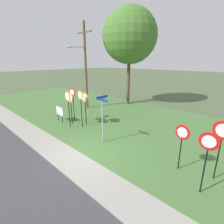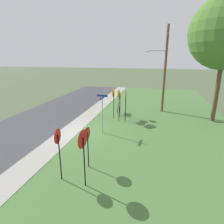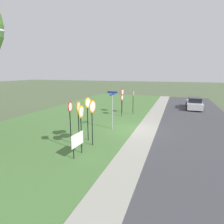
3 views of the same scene
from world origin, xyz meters
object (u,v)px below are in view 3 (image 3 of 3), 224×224
at_px(stop_sign_far_left, 70,116).
at_px(yield_sign_near_right, 133,96).
at_px(stop_sign_far_center, 88,110).
at_px(yield_sign_near_left, 122,100).
at_px(yield_sign_far_left, 122,94).
at_px(stop_sign_far_right, 81,117).
at_px(parked_sedan_distant, 194,103).
at_px(stop_sign_near_left, 92,112).
at_px(notice_board, 77,141).
at_px(stop_sign_near_right, 79,112).
at_px(street_name_post, 112,107).

bearing_deg(stop_sign_far_left, yield_sign_near_right, -17.63).
height_order(stop_sign_far_center, yield_sign_near_right, stop_sign_far_center).
relative_size(stop_sign_far_left, yield_sign_near_left, 1.25).
bearing_deg(yield_sign_near_right, yield_sign_far_left, 78.42).
bearing_deg(stop_sign_far_right, yield_sign_near_left, -3.10).
height_order(stop_sign_far_left, yield_sign_near_left, stop_sign_far_left).
xyz_separation_m(yield_sign_far_left, parked_sedan_distant, (5.45, -7.65, -1.41)).
relative_size(stop_sign_near_left, parked_sedan_distant, 0.60).
distance_m(stop_sign_near_left, notice_board, 2.03).
relative_size(stop_sign_far_center, yield_sign_far_left, 1.05).
height_order(stop_sign_far_center, stop_sign_far_right, stop_sign_far_center).
relative_size(stop_sign_near_left, stop_sign_far_center, 0.99).
distance_m(stop_sign_far_left, stop_sign_far_center, 1.56).
xyz_separation_m(stop_sign_near_right, street_name_post, (3.18, -1.16, -0.14)).
height_order(stop_sign_near_left, yield_sign_near_right, stop_sign_near_left).
bearing_deg(stop_sign_far_center, street_name_post, -5.40).
distance_m(stop_sign_near_left, yield_sign_near_right, 9.49).
height_order(stop_sign_near_left, parked_sedan_distant, stop_sign_near_left).
height_order(stop_sign_near_left, notice_board, stop_sign_near_left).
xyz_separation_m(stop_sign_near_left, notice_board, (-1.62, 0.14, -1.21)).
bearing_deg(parked_sedan_distant, street_name_post, 150.31).
bearing_deg(parked_sedan_distant, yield_sign_near_right, 132.11).
bearing_deg(stop_sign_near_left, notice_board, 178.88).
bearing_deg(stop_sign_far_right, parked_sedan_distant, -28.43).
distance_m(yield_sign_far_left, street_name_post, 6.07).
height_order(stop_sign_far_right, notice_board, stop_sign_far_right).
bearing_deg(stop_sign_far_right, yield_sign_near_right, -8.28).
relative_size(street_name_post, parked_sedan_distant, 0.64).
bearing_deg(stop_sign_far_left, notice_board, -143.25).
relative_size(stop_sign_near_left, notice_board, 2.23).
relative_size(street_name_post, notice_board, 2.36).
bearing_deg(notice_board, yield_sign_far_left, 7.48).
bearing_deg(parked_sedan_distant, stop_sign_far_left, 155.01).
xyz_separation_m(stop_sign_near_right, yield_sign_near_left, (7.75, -0.62, -0.25)).
bearing_deg(stop_sign_near_left, street_name_post, 4.00).
relative_size(stop_sign_near_left, stop_sign_far_right, 1.11).
distance_m(stop_sign_near_right, notice_board, 2.57).
distance_m(stop_sign_near_right, parked_sedan_distant, 16.67).
relative_size(yield_sign_near_right, notice_board, 2.03).
bearing_deg(yield_sign_far_left, yield_sign_near_left, -158.24).
distance_m(stop_sign_far_right, street_name_post, 4.14).
height_order(yield_sign_near_right, yield_sign_far_left, yield_sign_far_left).
xyz_separation_m(stop_sign_far_left, street_name_post, (4.49, -0.96, -0.20)).
xyz_separation_m(yield_sign_near_right, notice_board, (-11.10, 0.46, -1.06)).
bearing_deg(notice_board, street_name_post, 2.19).
distance_m(stop_sign_near_left, stop_sign_far_center, 0.93).
distance_m(yield_sign_near_right, street_name_post, 5.84).
bearing_deg(stop_sign_far_center, yield_sign_near_left, 5.74).
relative_size(yield_sign_near_left, yield_sign_far_left, 0.83).
height_order(stop_sign_far_left, notice_board, stop_sign_far_left).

